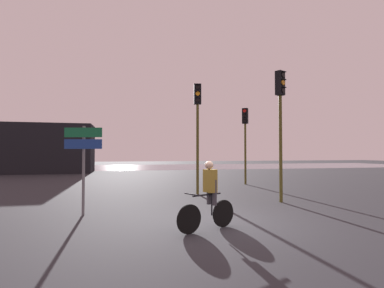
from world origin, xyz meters
TOP-DOWN VIEW (x-y plane):
  - ground_plane at (0.00, 0.00)m, footprint 120.00×120.00m
  - water_strip at (0.00, 32.23)m, footprint 80.00×16.00m
  - distant_building at (-10.96, 22.23)m, footprint 11.52×4.00m
  - traffic_light_center at (0.83, 5.35)m, footprint 0.36×0.38m
  - traffic_light_near_right at (3.31, 2.56)m, footprint 0.40×0.42m
  - traffic_light_far_right at (4.55, 8.78)m, footprint 0.41×0.42m
  - direction_sign_post at (-3.51, 1.72)m, footprint 1.08×0.29m
  - cyclist at (-0.39, -0.68)m, footprint 1.57×0.79m

SIDE VIEW (x-z plane):
  - ground_plane at x=0.00m, z-range 0.00..0.00m
  - water_strip at x=0.00m, z-range 0.00..0.01m
  - cyclist at x=-0.39m, z-range 0.01..1.63m
  - direction_sign_post at x=-3.51m, z-range 0.49..3.09m
  - distant_building at x=-10.96m, z-range 0.00..4.45m
  - traffic_light_far_right at x=4.55m, z-range 0.87..5.30m
  - traffic_light_near_right at x=3.31m, z-range 0.92..5.79m
  - traffic_light_center at x=0.83m, z-range 0.93..5.82m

